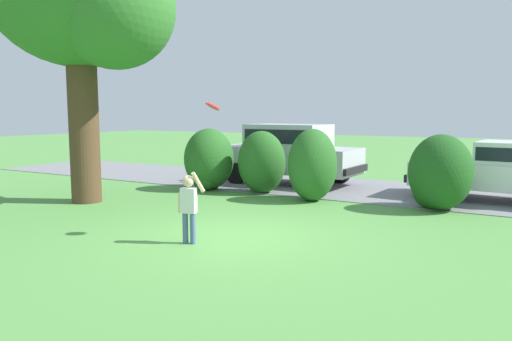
% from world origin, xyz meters
% --- Properties ---
extents(ground_plane, '(80.00, 80.00, 0.00)m').
position_xyz_m(ground_plane, '(0.00, 0.00, 0.00)').
color(ground_plane, '#518E42').
extents(driveway_strip, '(28.00, 4.40, 0.02)m').
position_xyz_m(driveway_strip, '(0.00, 6.59, 0.01)').
color(driveway_strip, slate).
rests_on(driveway_strip, ground).
extents(oak_tree_large, '(4.84, 4.40, 7.16)m').
position_xyz_m(oak_tree_large, '(-4.98, 1.21, 5.05)').
color(oak_tree_large, '#513823').
rests_on(oak_tree_large, ground).
extents(shrub_near_tree, '(1.45, 1.55, 1.83)m').
position_xyz_m(shrub_near_tree, '(-3.64, 4.37, 0.86)').
color(shrub_near_tree, '#286023').
rests_on(shrub_near_tree, ground).
extents(shrub_centre_left, '(1.42, 1.15, 1.78)m').
position_xyz_m(shrub_centre_left, '(-1.93, 4.55, 0.89)').
color(shrub_centre_left, '#286023').
rests_on(shrub_centre_left, ground).
extents(shrub_centre, '(1.26, 1.37, 1.88)m').
position_xyz_m(shrub_centre, '(-0.19, 4.14, 0.94)').
color(shrub_centre, '#286023').
rests_on(shrub_centre, ground).
extents(shrub_centre_right, '(1.47, 1.55, 1.79)m').
position_xyz_m(shrub_centre_right, '(2.87, 4.53, 0.83)').
color(shrub_centre_right, '#1E511C').
rests_on(shrub_centre_right, ground).
extents(parked_sedan, '(4.54, 2.38, 1.56)m').
position_xyz_m(parked_sedan, '(4.14, 6.43, 0.85)').
color(parked_sedan, white).
rests_on(parked_sedan, ground).
extents(parked_suv, '(4.78, 2.28, 1.92)m').
position_xyz_m(parked_suv, '(-2.08, 6.59, 1.08)').
color(parked_suv, silver).
rests_on(parked_suv, ground).
extents(child_thrower, '(0.41, 0.34, 1.29)m').
position_xyz_m(child_thrower, '(-0.42, -0.78, 0.72)').
color(child_thrower, '#4C608C').
rests_on(child_thrower, ground).
extents(frisbee, '(0.31, 0.26, 0.22)m').
position_xyz_m(frisbee, '(-0.31, -0.19, 2.41)').
color(frisbee, red).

